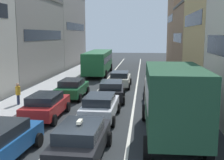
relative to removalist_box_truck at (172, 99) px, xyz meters
name	(u,v)px	position (x,y,z in m)	size (l,w,h in m)	color
sidewalk_left	(57,81)	(-10.40, 15.78, -1.90)	(2.60, 64.00, 0.14)	#B1B1B1
lane_stripe_left	(104,83)	(-5.40, 15.78, -1.97)	(0.16, 60.00, 0.01)	silver
lane_stripe_right	(137,83)	(-2.00, 15.78, -1.97)	(0.16, 60.00, 0.01)	silver
building_row_left	(13,28)	(-15.70, 17.30, 3.69)	(7.20, 43.90, 12.64)	#B2ADA3
building_row_right	(214,29)	(6.20, 19.55, 3.58)	(7.20, 43.90, 13.86)	#9E7556
removalist_box_truck	(172,99)	(0.00, 0.00, 0.00)	(2.80, 7.74, 3.58)	#B7B29E
taxi_centre_lane_front	(81,140)	(-3.81, -2.58, -1.18)	(2.13, 4.33, 1.66)	black
sedan_left_lane_front	(0,141)	(-6.98, -3.04, -1.18)	(2.27, 4.40, 1.49)	#194C8C
sedan_centre_lane_second	(100,106)	(-3.86, 2.94, -1.18)	(2.10, 4.32, 1.49)	silver
wagon_left_lane_second	(46,105)	(-7.13, 2.82, -1.18)	(2.07, 4.30, 1.49)	#A51E1E
hatchback_centre_lane_third	(111,90)	(-3.76, 7.95, -1.18)	(2.29, 4.41, 1.49)	black
sedan_left_lane_third	(72,88)	(-6.94, 8.50, -1.18)	(2.08, 4.31, 1.49)	#19592D
coupe_centre_lane_fourth	(120,79)	(-3.58, 13.63, -1.18)	(2.06, 4.30, 1.49)	beige
sedan_right_lane_behind_truck	(158,94)	(-0.27, 6.89, -1.18)	(2.15, 4.35, 1.49)	#759EB7
wagon_right_lane_far	(156,82)	(-0.20, 12.27, -1.18)	(2.23, 4.38, 1.49)	gray
bus_mid_queue_primary	(98,61)	(-6.97, 21.96, -0.21)	(3.00, 10.56, 2.90)	#1E6033
pedestrian_near_kerb	(18,93)	(-10.03, 5.40, -1.03)	(0.34, 0.53, 1.66)	#262D47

